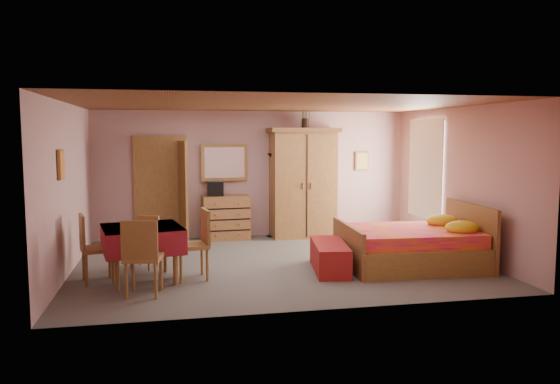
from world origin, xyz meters
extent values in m
plane|color=#5F5A53|center=(0.00, 0.00, 0.00)|extent=(6.50, 6.50, 0.00)
plane|color=brown|center=(0.00, 0.00, 2.60)|extent=(6.50, 6.50, 0.00)
cube|color=tan|center=(0.00, 2.50, 1.30)|extent=(6.50, 0.10, 2.60)
cube|color=tan|center=(0.00, -2.50, 1.30)|extent=(6.50, 0.10, 2.60)
cube|color=tan|center=(-3.25, 0.00, 1.30)|extent=(0.10, 5.00, 2.60)
cube|color=tan|center=(3.25, 0.00, 1.30)|extent=(0.10, 5.00, 2.60)
cube|color=#9E6B35|center=(-1.90, 2.47, 1.02)|extent=(1.06, 0.12, 2.15)
cube|color=white|center=(3.21, 1.20, 1.45)|extent=(0.08, 1.40, 1.95)
cube|color=orange|center=(-3.22, -0.60, 1.70)|extent=(0.04, 0.32, 0.42)
cube|color=#D8BF59|center=(2.35, 2.47, 1.55)|extent=(0.30, 0.04, 0.40)
cube|color=#985E33|center=(-0.62, 2.23, 0.44)|extent=(0.96, 0.51, 0.89)
cube|color=white|center=(-0.62, 2.44, 1.55)|extent=(0.96, 0.12, 0.75)
cube|color=black|center=(-0.83, 2.25, 1.04)|extent=(0.32, 0.23, 0.29)
cube|color=black|center=(0.35, 2.32, 0.87)|extent=(0.26, 0.26, 1.74)
cube|color=#976333|center=(0.97, 2.21, 1.13)|extent=(1.45, 0.77, 2.25)
cube|color=gold|center=(1.04, 2.29, 2.53)|extent=(0.23, 0.23, 0.54)
cube|color=#D71560|center=(2.05, -0.64, 0.50)|extent=(2.25, 1.82, 1.00)
cube|color=maroon|center=(0.70, -0.66, 0.22)|extent=(0.68, 1.37, 0.44)
cube|color=maroon|center=(-2.14, -0.70, 0.40)|extent=(1.27, 1.27, 0.80)
cube|color=olive|center=(-2.09, -1.42, 0.51)|extent=(0.54, 0.54, 1.03)
cube|color=#996034|center=(-2.15, 0.08, 0.41)|extent=(0.49, 0.49, 0.82)
cube|color=olive|center=(-2.76, -0.64, 0.50)|extent=(0.55, 0.55, 0.99)
cube|color=#AE793B|center=(-1.44, -0.75, 0.52)|extent=(0.53, 0.53, 1.03)
camera|label=1|loc=(-1.74, -8.69, 2.11)|focal=35.00mm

